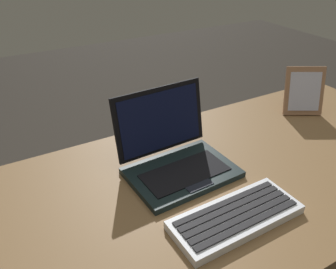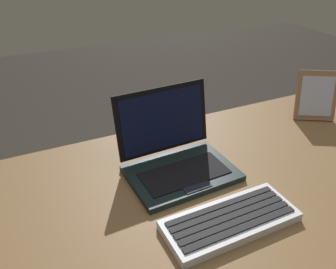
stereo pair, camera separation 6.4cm
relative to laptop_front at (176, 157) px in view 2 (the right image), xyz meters
The scene contains 4 objects.
desk 0.16m from the laptop_front, 72.22° to the right, with size 1.78×0.72×0.75m.
laptop_front is the anchor object (origin of this frame).
external_keyboard 0.26m from the laptop_front, 85.40° to the right, with size 0.33×0.14×0.03m.
photo_frame 0.61m from the laptop_front, ahead, with size 0.15×0.12×0.18m.
Camera 2 is at (-0.40, -0.65, 1.35)m, focal length 37.15 mm.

